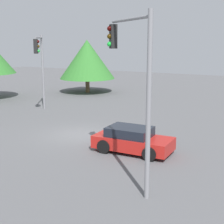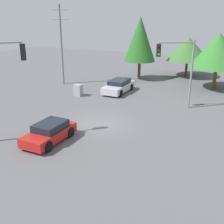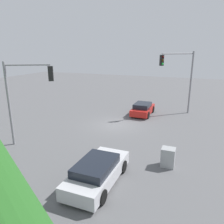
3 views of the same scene
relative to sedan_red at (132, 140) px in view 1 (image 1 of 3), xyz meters
The scene contains 5 objects.
ground_plane 4.50m from the sedan_red, 109.42° to the right, with size 80.00×80.00×0.00m, color #5B5B5E.
sedan_red is the anchor object (origin of this frame).
traffic_signal_main 5.49m from the sedan_red, 23.48° to the left, with size 3.11×3.15×6.73m.
traffic_signal_cross 12.66m from the sedan_red, 119.23° to the right, with size 2.94×1.91×6.11m.
tree_corner 20.92m from the sedan_red, 142.17° to the right, with size 5.95×5.95×5.70m.
Camera 1 is at (17.05, 11.11, 5.73)m, focal length 55.00 mm.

